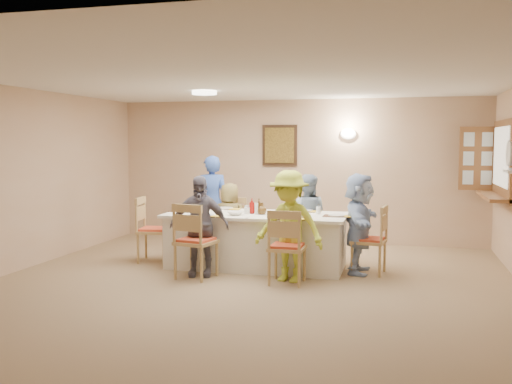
% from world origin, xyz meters
% --- Properties ---
extents(ground, '(7.00, 7.00, 0.00)m').
position_xyz_m(ground, '(0.00, 0.00, 0.00)').
color(ground, '#967B61').
extents(room_walls, '(7.00, 7.00, 7.00)m').
position_xyz_m(room_walls, '(0.00, 0.00, 1.51)').
color(room_walls, tan).
rests_on(room_walls, ground).
extents(wall_picture, '(0.62, 0.05, 0.72)m').
position_xyz_m(wall_picture, '(-0.30, 3.46, 1.70)').
color(wall_picture, black).
rests_on(wall_picture, room_walls).
extents(wall_sconce, '(0.26, 0.09, 0.18)m').
position_xyz_m(wall_sconce, '(0.90, 3.44, 1.90)').
color(wall_sconce, white).
rests_on(wall_sconce, room_walls).
extents(ceiling_light, '(0.36, 0.36, 0.05)m').
position_xyz_m(ceiling_light, '(-1.00, 1.50, 2.47)').
color(ceiling_light, white).
rests_on(ceiling_light, room_walls).
extents(serving_hatch, '(0.06, 1.50, 1.15)m').
position_xyz_m(serving_hatch, '(3.21, 2.40, 1.50)').
color(serving_hatch, brown).
rests_on(serving_hatch, room_walls).
extents(hatch_sill, '(0.30, 1.50, 0.05)m').
position_xyz_m(hatch_sill, '(3.09, 2.40, 0.97)').
color(hatch_sill, brown).
rests_on(hatch_sill, room_walls).
extents(shutter_door, '(0.55, 0.04, 1.00)m').
position_xyz_m(shutter_door, '(2.95, 3.16, 1.50)').
color(shutter_door, brown).
rests_on(shutter_door, room_walls).
extents(dining_table, '(2.52, 1.06, 0.76)m').
position_xyz_m(dining_table, '(-0.16, 1.25, 0.38)').
color(dining_table, white).
rests_on(dining_table, ground).
extents(chair_back_left, '(0.45, 0.45, 0.89)m').
position_xyz_m(chair_back_left, '(-0.76, 2.05, 0.44)').
color(chair_back_left, tan).
rests_on(chair_back_left, ground).
extents(chair_back_right, '(0.50, 0.50, 0.90)m').
position_xyz_m(chair_back_right, '(0.44, 2.05, 0.45)').
color(chair_back_right, tan).
rests_on(chair_back_right, ground).
extents(chair_front_left, '(0.56, 0.56, 0.99)m').
position_xyz_m(chair_front_left, '(-0.76, 0.45, 0.49)').
color(chair_front_left, tan).
rests_on(chair_front_left, ground).
extents(chair_front_right, '(0.45, 0.45, 0.94)m').
position_xyz_m(chair_front_right, '(0.44, 0.45, 0.47)').
color(chair_front_right, tan).
rests_on(chair_front_right, ground).
extents(chair_left_end, '(0.52, 0.52, 0.96)m').
position_xyz_m(chair_left_end, '(-1.71, 1.25, 0.48)').
color(chair_left_end, tan).
rests_on(chair_left_end, ground).
extents(chair_right_end, '(0.50, 0.50, 0.93)m').
position_xyz_m(chair_right_end, '(1.39, 1.25, 0.46)').
color(chair_right_end, tan).
rests_on(chair_right_end, ground).
extents(diner_back_left, '(0.55, 0.36, 1.13)m').
position_xyz_m(diner_back_left, '(-0.76, 1.93, 0.57)').
color(diner_back_left, olive).
rests_on(diner_back_left, ground).
extents(diner_back_right, '(0.64, 0.51, 1.28)m').
position_xyz_m(diner_back_right, '(0.44, 1.93, 0.64)').
color(diner_back_right, '#859BB7').
rests_on(diner_back_right, ground).
extents(diner_front_left, '(0.90, 0.62, 1.32)m').
position_xyz_m(diner_front_left, '(-0.76, 0.57, 0.66)').
color(diner_front_left, slate).
rests_on(diner_front_left, ground).
extents(diner_front_right, '(1.12, 0.88, 1.41)m').
position_xyz_m(diner_front_right, '(0.44, 0.57, 0.70)').
color(diner_front_right, '#C6DA3A').
rests_on(diner_front_right, ground).
extents(diner_right_end, '(1.26, 0.43, 1.35)m').
position_xyz_m(diner_right_end, '(1.26, 1.25, 0.67)').
color(diner_right_end, '#ACC5EF').
rests_on(diner_right_end, ground).
extents(caregiver, '(0.77, 0.68, 1.54)m').
position_xyz_m(caregiver, '(-1.21, 2.40, 0.77)').
color(caregiver, '#385BB9').
rests_on(caregiver, ground).
extents(placemat_fl, '(0.32, 0.24, 0.01)m').
position_xyz_m(placemat_fl, '(-0.76, 0.83, 0.76)').
color(placemat_fl, '#472B19').
rests_on(placemat_fl, dining_table).
extents(plate_fl, '(0.23, 0.23, 0.01)m').
position_xyz_m(plate_fl, '(-0.76, 0.83, 0.77)').
color(plate_fl, white).
rests_on(plate_fl, dining_table).
extents(napkin_fl, '(0.15, 0.15, 0.01)m').
position_xyz_m(napkin_fl, '(-0.58, 0.78, 0.77)').
color(napkin_fl, yellow).
rests_on(napkin_fl, dining_table).
extents(placemat_fr, '(0.36, 0.27, 0.01)m').
position_xyz_m(placemat_fr, '(0.44, 0.83, 0.76)').
color(placemat_fr, '#472B19').
rests_on(placemat_fr, dining_table).
extents(plate_fr, '(0.22, 0.22, 0.01)m').
position_xyz_m(plate_fr, '(0.44, 0.83, 0.77)').
color(plate_fr, white).
rests_on(plate_fr, dining_table).
extents(napkin_fr, '(0.15, 0.15, 0.01)m').
position_xyz_m(napkin_fr, '(0.62, 0.78, 0.77)').
color(napkin_fr, yellow).
rests_on(napkin_fr, dining_table).
extents(placemat_bl, '(0.34, 0.25, 0.01)m').
position_xyz_m(placemat_bl, '(-0.76, 1.67, 0.76)').
color(placemat_bl, '#472B19').
rests_on(placemat_bl, dining_table).
extents(plate_bl, '(0.26, 0.26, 0.02)m').
position_xyz_m(plate_bl, '(-0.76, 1.67, 0.77)').
color(plate_bl, white).
rests_on(plate_bl, dining_table).
extents(napkin_bl, '(0.15, 0.15, 0.01)m').
position_xyz_m(napkin_bl, '(-0.58, 1.62, 0.77)').
color(napkin_bl, yellow).
rests_on(napkin_bl, dining_table).
extents(placemat_br, '(0.35, 0.26, 0.01)m').
position_xyz_m(placemat_br, '(0.44, 1.67, 0.76)').
color(placemat_br, '#472B19').
rests_on(placemat_br, dining_table).
extents(plate_br, '(0.26, 0.26, 0.02)m').
position_xyz_m(plate_br, '(0.44, 1.67, 0.77)').
color(plate_br, white).
rests_on(plate_br, dining_table).
extents(napkin_br, '(0.15, 0.15, 0.01)m').
position_xyz_m(napkin_br, '(0.62, 1.62, 0.77)').
color(napkin_br, yellow).
rests_on(napkin_br, dining_table).
extents(placemat_le, '(0.35, 0.26, 0.01)m').
position_xyz_m(placemat_le, '(-1.26, 1.25, 0.76)').
color(placemat_le, '#472B19').
rests_on(placemat_le, dining_table).
extents(plate_le, '(0.24, 0.24, 0.02)m').
position_xyz_m(plate_le, '(-1.26, 1.25, 0.77)').
color(plate_le, white).
rests_on(plate_le, dining_table).
extents(napkin_le, '(0.15, 0.15, 0.01)m').
position_xyz_m(napkin_le, '(-1.08, 1.20, 0.77)').
color(napkin_le, yellow).
rests_on(napkin_le, dining_table).
extents(placemat_re, '(0.36, 0.27, 0.01)m').
position_xyz_m(placemat_re, '(0.96, 1.25, 0.76)').
color(placemat_re, '#472B19').
rests_on(placemat_re, dining_table).
extents(plate_re, '(0.22, 0.22, 0.01)m').
position_xyz_m(plate_re, '(0.96, 1.25, 0.77)').
color(plate_re, white).
rests_on(plate_re, dining_table).
extents(napkin_re, '(0.14, 0.14, 0.01)m').
position_xyz_m(napkin_re, '(1.14, 1.20, 0.77)').
color(napkin_re, yellow).
rests_on(napkin_re, dining_table).
extents(teacup_a, '(0.12, 0.12, 0.09)m').
position_xyz_m(teacup_a, '(-0.96, 0.91, 0.80)').
color(teacup_a, white).
rests_on(teacup_a, dining_table).
extents(teacup_b, '(0.14, 0.14, 0.09)m').
position_xyz_m(teacup_b, '(0.22, 1.75, 0.81)').
color(teacup_b, white).
rests_on(teacup_b, dining_table).
extents(bowl_a, '(0.33, 0.33, 0.05)m').
position_xyz_m(bowl_a, '(-0.39, 1.02, 0.79)').
color(bowl_a, white).
rests_on(bowl_a, dining_table).
extents(bowl_b, '(0.22, 0.22, 0.06)m').
position_xyz_m(bowl_b, '(0.20, 1.51, 0.79)').
color(bowl_b, white).
rests_on(bowl_b, dining_table).
extents(condiment_ketchup, '(0.12, 0.12, 0.22)m').
position_xyz_m(condiment_ketchup, '(-0.22, 1.24, 0.87)').
color(condiment_ketchup, '#A2110D').
rests_on(condiment_ketchup, dining_table).
extents(condiment_brown, '(0.11, 0.11, 0.21)m').
position_xyz_m(condiment_brown, '(-0.13, 1.31, 0.86)').
color(condiment_brown, '#4E3414').
rests_on(condiment_brown, dining_table).
extents(condiment_malt, '(0.16, 0.16, 0.16)m').
position_xyz_m(condiment_malt, '(-0.06, 1.20, 0.84)').
color(condiment_malt, '#4E3414').
rests_on(condiment_malt, dining_table).
extents(drinking_glass, '(0.07, 0.07, 0.10)m').
position_xyz_m(drinking_glass, '(-0.31, 1.30, 0.82)').
color(drinking_glass, silver).
rests_on(drinking_glass, dining_table).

